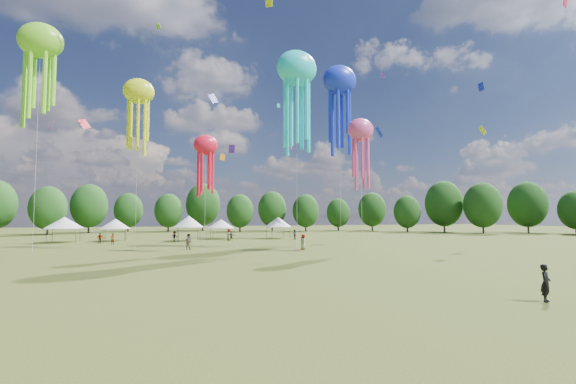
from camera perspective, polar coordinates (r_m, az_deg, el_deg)
name	(u,v)px	position (r m, az deg, el deg)	size (l,w,h in m)	color
ground	(389,313)	(17.81, 14.38, -16.65)	(300.00, 300.00, 0.00)	#384416
observer_main	(546,283)	(22.90, 33.22, -10.95)	(0.65, 0.43, 1.78)	black
spectator_near	(188,242)	(50.33, -14.21, -6.97)	(0.93, 0.73, 1.92)	gray
spectators_far	(222,237)	(63.34, -9.51, -6.39)	(31.74, 22.45, 1.93)	gray
festival_tents	(171,223)	(69.99, -16.55, -4.28)	(40.40, 8.91, 4.17)	#47474C
show_kites	(266,94)	(58.22, -3.21, 13.92)	(49.18, 25.00, 30.66)	#EBF819
small_kites	(217,32)	(63.61, -10.18, 21.82)	(78.77, 55.77, 45.65)	#EBF819
treeline	(181,203)	(77.21, -15.17, -1.57)	(201.57, 95.24, 13.43)	#38281C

